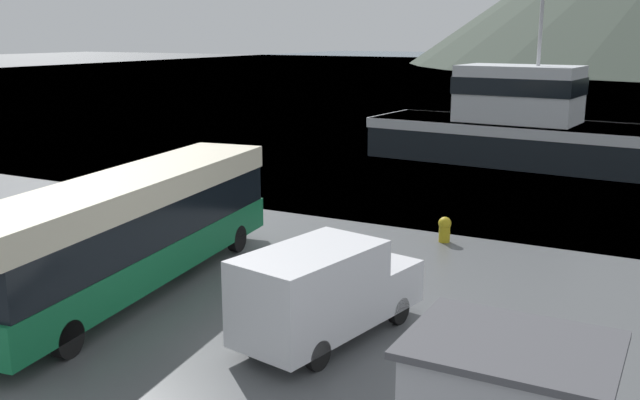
{
  "coord_description": "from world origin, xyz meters",
  "views": [
    {
      "loc": [
        11.01,
        -5.39,
        7.21
      ],
      "look_at": [
        0.62,
        14.14,
        2.0
      ],
      "focal_mm": 40.0,
      "sensor_mm": 36.0,
      "label": 1
    }
  ],
  "objects": [
    {
      "name": "tour_bus",
      "position": [
        -2.77,
        9.26,
        1.87
      ],
      "size": [
        4.14,
        12.52,
        3.33
      ],
      "rotation": [
        0.0,
        0.0,
        0.14
      ],
      "color": "#146B3D",
      "rests_on": "ground"
    },
    {
      "name": "water_surface",
      "position": [
        0.0,
        139.04,
        0.0
      ],
      "size": [
        240.0,
        240.0,
        0.0
      ],
      "primitive_type": "plane",
      "color": "#475B6B",
      "rests_on": "ground"
    },
    {
      "name": "mooring_bollard",
      "position": [
        3.54,
        18.0,
        0.49
      ],
      "size": [
        0.46,
        0.46,
        0.91
      ],
      "color": "#B29919",
      "rests_on": "ground"
    },
    {
      "name": "fishing_boat",
      "position": [
        3.52,
        35.16,
        1.97
      ],
      "size": [
        20.77,
        7.04,
        11.65
      ],
      "rotation": [
        0.0,
        0.0,
        4.63
      ],
      "color": "black",
      "rests_on": "water_surface"
    },
    {
      "name": "delivery_van",
      "position": [
        3.59,
        8.77,
        1.25
      ],
      "size": [
        2.96,
        5.56,
        2.35
      ],
      "rotation": [
        0.0,
        0.0,
        -0.19
      ],
      "color": "silver",
      "rests_on": "ground"
    }
  ]
}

